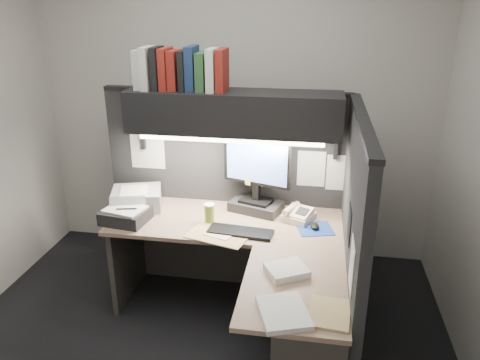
% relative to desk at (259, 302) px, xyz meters
% --- Properties ---
extents(floor, '(3.50, 3.50, 0.00)m').
position_rel_desk_xyz_m(floor, '(-0.43, 0.00, -0.44)').
color(floor, black).
rests_on(floor, ground).
extents(wall_back, '(3.50, 0.04, 2.70)m').
position_rel_desk_xyz_m(wall_back, '(-0.43, 1.50, 0.91)').
color(wall_back, beige).
rests_on(wall_back, floor).
extents(wall_front, '(3.50, 0.04, 2.70)m').
position_rel_desk_xyz_m(wall_front, '(-0.43, -1.50, 0.91)').
color(wall_front, beige).
rests_on(wall_front, floor).
extents(partition_back, '(1.90, 0.06, 1.60)m').
position_rel_desk_xyz_m(partition_back, '(-0.40, 0.93, 0.36)').
color(partition_back, black).
rests_on(partition_back, floor).
extents(partition_right, '(0.06, 1.50, 1.60)m').
position_rel_desk_xyz_m(partition_right, '(0.55, 0.18, 0.36)').
color(partition_right, black).
rests_on(partition_right, floor).
extents(desk, '(1.70, 1.53, 0.73)m').
position_rel_desk_xyz_m(desk, '(0.00, 0.00, 0.00)').
color(desk, '#866955').
rests_on(desk, floor).
extents(overhead_shelf, '(1.55, 0.34, 0.30)m').
position_rel_desk_xyz_m(overhead_shelf, '(-0.30, 0.75, 1.06)').
color(overhead_shelf, black).
rests_on(overhead_shelf, partition_back).
extents(task_light_tube, '(1.32, 0.04, 0.04)m').
position_rel_desk_xyz_m(task_light_tube, '(-0.30, 0.61, 0.89)').
color(task_light_tube, white).
rests_on(task_light_tube, overhead_shelf).
extents(monitor, '(0.52, 0.34, 0.58)m').
position_rel_desk_xyz_m(monitor, '(-0.13, 0.76, 0.52)').
color(monitor, black).
rests_on(monitor, desk).
extents(keyboard, '(0.47, 0.19, 0.02)m').
position_rel_desk_xyz_m(keyboard, '(-0.19, 0.37, 0.30)').
color(keyboard, black).
rests_on(keyboard, desk).
extents(mousepad, '(0.29, 0.28, 0.00)m').
position_rel_desk_xyz_m(mousepad, '(0.33, 0.52, 0.29)').
color(mousepad, navy).
rests_on(mousepad, desk).
extents(mouse, '(0.08, 0.11, 0.04)m').
position_rel_desk_xyz_m(mouse, '(0.32, 0.53, 0.31)').
color(mouse, black).
rests_on(mouse, mousepad).
extents(telephone, '(0.27, 0.27, 0.08)m').
position_rel_desk_xyz_m(telephone, '(0.20, 0.65, 0.33)').
color(telephone, beige).
rests_on(telephone, desk).
extents(coffee_cup, '(0.09, 0.09, 0.14)m').
position_rel_desk_xyz_m(coffee_cup, '(-0.44, 0.51, 0.35)').
color(coffee_cup, '#A7AC45').
rests_on(coffee_cup, desk).
extents(printer, '(0.44, 0.41, 0.15)m').
position_rel_desk_xyz_m(printer, '(-1.06, 0.67, 0.36)').
color(printer, '#9A9C9F').
rests_on(printer, desk).
extents(notebook_stack, '(0.35, 0.30, 0.10)m').
position_rel_desk_xyz_m(notebook_stack, '(-1.05, 0.42, 0.33)').
color(notebook_stack, black).
rests_on(notebook_stack, desk).
extents(open_folder, '(0.48, 0.37, 0.01)m').
position_rel_desk_xyz_m(open_folder, '(-0.33, 0.32, 0.29)').
color(open_folder, tan).
rests_on(open_folder, desk).
extents(paper_stack_a, '(0.29, 0.28, 0.04)m').
position_rel_desk_xyz_m(paper_stack_a, '(0.17, -0.09, 0.31)').
color(paper_stack_a, white).
rests_on(paper_stack_a, desk).
extents(paper_stack_b, '(0.33, 0.36, 0.03)m').
position_rel_desk_xyz_m(paper_stack_b, '(0.18, -0.48, 0.30)').
color(paper_stack_b, white).
rests_on(paper_stack_b, desk).
extents(manila_stack, '(0.24, 0.29, 0.02)m').
position_rel_desk_xyz_m(manila_stack, '(0.42, -0.44, 0.29)').
color(manila_stack, tan).
rests_on(manila_stack, desk).
extents(binder_row, '(0.65, 0.26, 0.31)m').
position_rel_desk_xyz_m(binder_row, '(-0.68, 0.75, 1.35)').
color(binder_row, silver).
rests_on(binder_row, overhead_shelf).
extents(pinned_papers, '(1.76, 1.31, 0.51)m').
position_rel_desk_xyz_m(pinned_papers, '(-0.00, 0.56, 0.61)').
color(pinned_papers, white).
rests_on(pinned_papers, partition_back).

